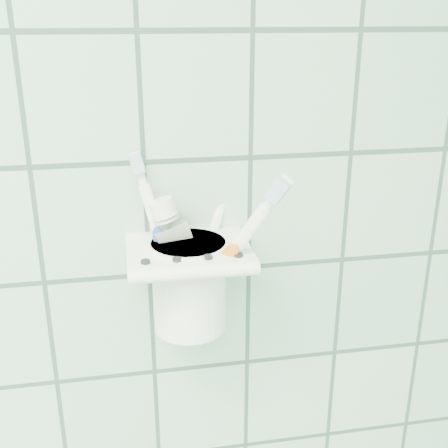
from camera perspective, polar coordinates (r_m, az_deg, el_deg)
name	(u,v)px	position (r m, az deg, el deg)	size (l,w,h in m)	color
holder_bracket	(188,254)	(0.61, -3.63, -3.02)	(0.13, 0.11, 0.04)	white
cup	(189,282)	(0.63, -3.56, -5.88)	(0.09, 0.09, 0.11)	white
toothbrush_pink	(183,241)	(0.60, -4.20, -1.75)	(0.05, 0.04, 0.20)	white
toothbrush_blue	(183,245)	(0.62, -4.19, -2.15)	(0.07, 0.05, 0.17)	white
toothbrush_orange	(182,227)	(0.61, -4.26, -0.27)	(0.09, 0.08, 0.21)	white
toothpaste_tube	(200,248)	(0.62, -2.41, -2.50)	(0.07, 0.04, 0.16)	silver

